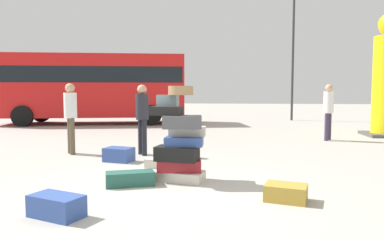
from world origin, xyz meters
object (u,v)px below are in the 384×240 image
Objects in this scene: person_tourist_with_camera at (71,112)px; person_passerby_in_red at (328,107)px; lamp_post at (293,34)px; suitcase_tower at (180,143)px; parked_bus at (92,84)px; suitcase_tan_upright_blue at (286,193)px; person_bearded_onlooker at (142,113)px; suitcase_teal_left_side at (130,179)px; suitcase_navy_foreground_near at (57,206)px; suitcase_navy_right_side at (119,155)px; suitcase_cream_foreground_far at (164,163)px.

person_passerby_in_red reaches higher than person_tourist_with_camera.
lamp_post reaches higher than person_passerby_in_red.
suitcase_tower is 0.92× the size of person_passerby_in_red.
person_passerby_in_red is 10.59m from parked_bus.
person_bearded_onlooker is at bearing 146.74° from suitcase_tan_upright_blue.
parked_bus is (-4.97, 10.66, 1.72)m from suitcase_teal_left_side.
lamp_post is at bearing 109.48° from person_tourist_with_camera.
suitcase_tower is 11.82m from parked_bus.
suitcase_navy_right_side is at bearing 115.46° from suitcase_navy_foreground_near.
suitcase_navy_foreground_near is 0.09× the size of lamp_post.
suitcase_tower is 1.92m from suitcase_tan_upright_blue.
suitcase_navy_right_side is 1.84m from person_tourist_with_camera.
suitcase_navy_right_side reaches higher than suitcase_cream_foreground_far.
suitcase_tower is at bearing -10.00° from person_bearded_onlooker.
person_passerby_in_red is (4.99, 3.16, 0.04)m from person_bearded_onlooker.
person_passerby_in_red is at bearing 32.12° from suitcase_teal_left_side.
suitcase_navy_foreground_near is 3.43m from suitcase_navy_right_side.
suitcase_navy_foreground_near reaches higher than suitcase_teal_left_side.
suitcase_tower reaches higher than suitcase_navy_foreground_near.
lamp_post reaches higher than person_tourist_with_camera.
parked_bus is at bearing 159.77° from person_tourist_with_camera.
person_bearded_onlooker reaches higher than suitcase_teal_left_side.
parked_bus reaches higher than person_passerby_in_red.
person_tourist_with_camera reaches higher than person_bearded_onlooker.
suitcase_tower is at bearing 0.41° from person_passerby_in_red.
suitcase_tower reaches higher than suitcase_tan_upright_blue.
suitcase_navy_foreground_near is 4.63m from person_tourist_with_camera.
person_bearded_onlooker is 0.98× the size of person_tourist_with_camera.
suitcase_teal_left_side is at bearing 92.73° from suitcase_navy_foreground_near.
suitcase_tan_upright_blue is at bearing -69.09° from parked_bus.
suitcase_tower reaches higher than suitcase_teal_left_side.
suitcase_tower reaches higher than suitcase_navy_right_side.
suitcase_tower is 2.72× the size of suitcase_navy_right_side.
person_tourist_with_camera is 0.19× the size of parked_bus.
suitcase_tan_upright_blue is 4.44m from person_bearded_onlooker.
lamp_post reaches higher than suitcase_teal_left_side.
parked_bus is (-5.71, 10.28, 1.18)m from suitcase_tower.
suitcase_cream_foreground_far is at bearing -109.19° from lamp_post.
suitcase_navy_foreground_near is at bearing -145.18° from suitcase_tan_upright_blue.
suitcase_cream_foreground_far is 6.23m from person_passerby_in_red.
suitcase_navy_right_side is (-1.07, 0.48, 0.06)m from suitcase_cream_foreground_far.
suitcase_navy_right_side is at bearing -76.93° from parked_bus.
person_passerby_in_red is (4.47, 5.92, 0.91)m from suitcase_teal_left_side.
suitcase_navy_foreground_near is 0.07× the size of parked_bus.
suitcase_teal_left_side is (-2.35, 0.52, -0.00)m from suitcase_tan_upright_blue.
suitcase_tan_upright_blue is 0.32× the size of person_passerby_in_red.
parked_bus is at bearing 119.05° from suitcase_tower.
suitcase_tower is 1.29m from suitcase_cream_foreground_far.
parked_bus is (-4.52, 12.16, 1.70)m from suitcase_navy_foreground_near.
suitcase_navy_foreground_near is at bearing -71.42° from suitcase_navy_right_side.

